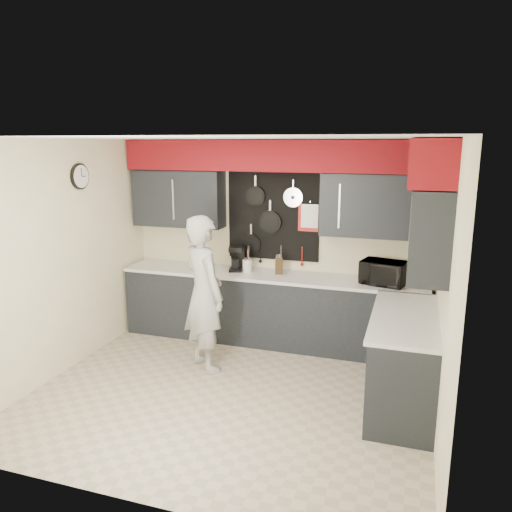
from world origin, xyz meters
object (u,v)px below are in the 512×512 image
(microwave, at_px, (383,273))
(person, at_px, (204,294))
(coffee_maker, at_px, (237,258))
(knife_block, at_px, (279,266))
(utensil_crock, at_px, (247,266))

(microwave, distance_m, person, 2.12)
(microwave, bearing_deg, coffee_maker, -168.79)
(coffee_maker, bearing_deg, microwave, -18.47)
(person, bearing_deg, microwave, -115.34)
(microwave, bearing_deg, knife_block, -169.64)
(utensil_crock, relative_size, person, 0.09)
(microwave, height_order, person, person)
(coffee_maker, relative_size, person, 0.18)
(microwave, relative_size, coffee_maker, 1.57)
(knife_block, height_order, person, person)
(microwave, xyz_separation_m, utensil_crock, (-1.72, 0.07, -0.06))
(coffee_maker, distance_m, person, 1.03)
(coffee_maker, bearing_deg, knife_block, -16.56)
(knife_block, height_order, coffee_maker, coffee_maker)
(coffee_maker, bearing_deg, utensil_crock, -23.12)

